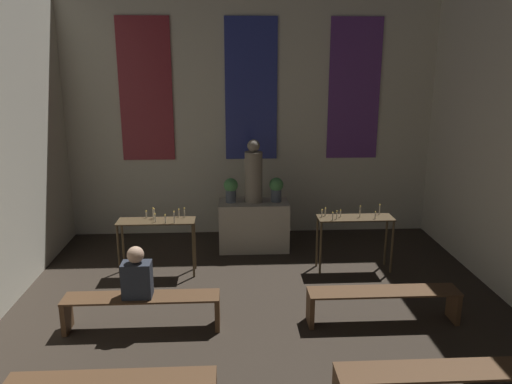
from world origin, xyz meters
The scene contains 11 objects.
wall_back centered at (0.00, 10.28, 2.34)m, with size 7.14×0.16×4.62m.
altar centered at (0.00, 9.31, 0.44)m, with size 1.23×0.64×0.87m.
statue centered at (0.00, 9.31, 1.38)m, with size 0.31×0.31×1.11m.
flower_vase_left centered at (-0.40, 9.31, 1.12)m, with size 0.25×0.25×0.43m.
flower_vase_right centered at (0.40, 9.31, 1.12)m, with size 0.25×0.25×0.43m.
candle_rack_left centered at (-1.56, 8.27, 0.74)m, with size 1.20×0.38×1.08m.
candle_rack_right centered at (1.56, 8.27, 0.74)m, with size 1.20×0.38×1.08m.
pew_third_right centered at (1.53, 4.88, 0.33)m, with size 1.94×0.36×0.45m.
pew_back_left centered at (-1.53, 6.57, 0.33)m, with size 1.94×0.36×0.45m.
pew_back_right centered at (1.53, 6.57, 0.33)m, with size 1.94×0.36×0.45m.
person_seated centered at (-1.58, 6.57, 0.73)m, with size 0.36×0.24×0.66m.
Camera 1 is at (-0.41, 0.82, 3.29)m, focal length 35.00 mm.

